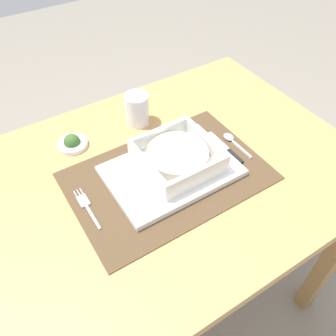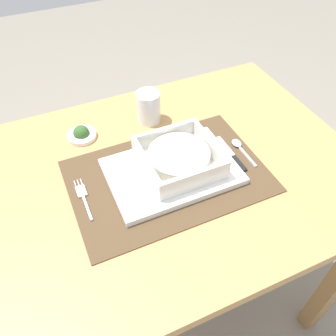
{
  "view_description": "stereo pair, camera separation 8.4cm",
  "coord_description": "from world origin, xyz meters",
  "px_view_note": "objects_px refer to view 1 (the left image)",
  "views": [
    {
      "loc": [
        -0.33,
        -0.51,
        1.36
      ],
      "look_at": [
        -0.02,
        -0.02,
        0.75
      ],
      "focal_mm": 37.63,
      "sensor_mm": 36.0,
      "label": 1
    },
    {
      "loc": [
        -0.26,
        -0.55,
        1.36
      ],
      "look_at": [
        -0.02,
        -0.02,
        0.75
      ],
      "focal_mm": 37.63,
      "sensor_mm": 36.0,
      "label": 2
    }
  ],
  "objects_px": {
    "butter_knife": "(227,149)",
    "drinking_glass": "(137,111)",
    "porridge_bowl": "(177,157)",
    "fork": "(86,205)",
    "spoon": "(231,139)",
    "condiment_saucer": "(72,143)",
    "dining_table": "(170,195)"
  },
  "relations": [
    {
      "from": "porridge_bowl",
      "to": "fork",
      "type": "distance_m",
      "value": 0.24
    },
    {
      "from": "fork",
      "to": "spoon",
      "type": "relative_size",
      "value": 1.2
    },
    {
      "from": "dining_table",
      "to": "butter_knife",
      "type": "xyz_separation_m",
      "value": [
        0.16,
        -0.03,
        0.11
      ]
    },
    {
      "from": "dining_table",
      "to": "porridge_bowl",
      "type": "xyz_separation_m",
      "value": [
        0.01,
        -0.01,
        0.15
      ]
    },
    {
      "from": "butter_knife",
      "to": "drinking_glass",
      "type": "relative_size",
      "value": 1.53
    },
    {
      "from": "butter_knife",
      "to": "dining_table",
      "type": "bearing_deg",
      "value": 171.24
    },
    {
      "from": "butter_knife",
      "to": "condiment_saucer",
      "type": "bearing_deg",
      "value": 145.57
    },
    {
      "from": "porridge_bowl",
      "to": "butter_knife",
      "type": "height_order",
      "value": "porridge_bowl"
    },
    {
      "from": "dining_table",
      "to": "drinking_glass",
      "type": "bearing_deg",
      "value": 83.87
    },
    {
      "from": "spoon",
      "to": "butter_knife",
      "type": "relative_size",
      "value": 0.78
    },
    {
      "from": "fork",
      "to": "spoon",
      "type": "distance_m",
      "value": 0.42
    },
    {
      "from": "dining_table",
      "to": "spoon",
      "type": "distance_m",
      "value": 0.22
    },
    {
      "from": "porridge_bowl",
      "to": "fork",
      "type": "relative_size",
      "value": 1.37
    },
    {
      "from": "condiment_saucer",
      "to": "porridge_bowl",
      "type": "bearing_deg",
      "value": -49.47
    },
    {
      "from": "dining_table",
      "to": "condiment_saucer",
      "type": "height_order",
      "value": "condiment_saucer"
    },
    {
      "from": "fork",
      "to": "spoon",
      "type": "xyz_separation_m",
      "value": [
        0.42,
        -0.0,
        0.0
      ]
    },
    {
      "from": "fork",
      "to": "condiment_saucer",
      "type": "height_order",
      "value": "condiment_saucer"
    },
    {
      "from": "fork",
      "to": "butter_knife",
      "type": "xyz_separation_m",
      "value": [
        0.39,
        -0.03,
        0.0
      ]
    },
    {
      "from": "porridge_bowl",
      "to": "drinking_glass",
      "type": "bearing_deg",
      "value": 87.89
    },
    {
      "from": "drinking_glass",
      "to": "dining_table",
      "type": "bearing_deg",
      "value": -96.13
    },
    {
      "from": "spoon",
      "to": "condiment_saucer",
      "type": "relative_size",
      "value": 1.37
    },
    {
      "from": "drinking_glass",
      "to": "condiment_saucer",
      "type": "relative_size",
      "value": 1.14
    },
    {
      "from": "spoon",
      "to": "drinking_glass",
      "type": "bearing_deg",
      "value": 128.02
    },
    {
      "from": "butter_knife",
      "to": "porridge_bowl",
      "type": "bearing_deg",
      "value": 174.73
    },
    {
      "from": "dining_table",
      "to": "porridge_bowl",
      "type": "bearing_deg",
      "value": -39.22
    },
    {
      "from": "fork",
      "to": "butter_knife",
      "type": "distance_m",
      "value": 0.39
    },
    {
      "from": "butter_knife",
      "to": "drinking_glass",
      "type": "distance_m",
      "value": 0.27
    },
    {
      "from": "fork",
      "to": "spoon",
      "type": "bearing_deg",
      "value": -2.56
    },
    {
      "from": "fork",
      "to": "butter_knife",
      "type": "relative_size",
      "value": 0.94
    },
    {
      "from": "porridge_bowl",
      "to": "butter_knife",
      "type": "relative_size",
      "value": 1.28
    },
    {
      "from": "dining_table",
      "to": "drinking_glass",
      "type": "relative_size",
      "value": 10.58
    },
    {
      "from": "porridge_bowl",
      "to": "fork",
      "type": "bearing_deg",
      "value": 177.35
    }
  ]
}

